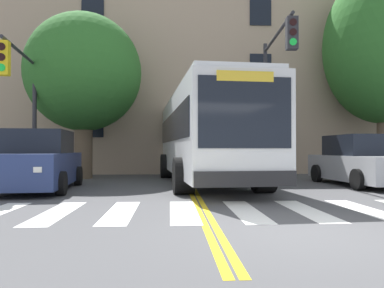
{
  "coord_description": "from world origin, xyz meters",
  "views": [
    {
      "loc": [
        -1.99,
        -5.58,
        1.26
      ],
      "look_at": [
        -1.28,
        7.48,
        1.44
      ],
      "focal_mm": 35.0,
      "sensor_mm": 36.0,
      "label": 1
    }
  ],
  "objects_px": {
    "car_silver_far_lane": "(361,162)",
    "traffic_light_far_corner": "(22,88)",
    "traffic_light_overhead": "(275,77)",
    "street_tree_curbside_large": "(383,45)",
    "street_tree_curbside_small": "(84,73)",
    "car_navy_near_lane": "(39,163)",
    "car_teal_behind_bus": "(189,152)",
    "city_bus": "(203,135)"
  },
  "relations": [
    {
      "from": "car_silver_far_lane",
      "to": "traffic_light_far_corner",
      "type": "relative_size",
      "value": 0.98
    },
    {
      "from": "traffic_light_overhead",
      "to": "street_tree_curbside_large",
      "type": "xyz_separation_m",
      "value": [
        5.88,
        2.95,
        2.08
      ]
    },
    {
      "from": "traffic_light_far_corner",
      "to": "street_tree_curbside_small",
      "type": "height_order",
      "value": "street_tree_curbside_small"
    },
    {
      "from": "traffic_light_overhead",
      "to": "street_tree_curbside_small",
      "type": "xyz_separation_m",
      "value": [
        -7.63,
        2.65,
        0.58
      ]
    },
    {
      "from": "car_navy_near_lane",
      "to": "traffic_light_far_corner",
      "type": "relative_size",
      "value": 0.97
    },
    {
      "from": "traffic_light_overhead",
      "to": "car_teal_behind_bus",
      "type": "bearing_deg",
      "value": 104.92
    },
    {
      "from": "traffic_light_far_corner",
      "to": "street_tree_curbside_large",
      "type": "relative_size",
      "value": 0.51
    },
    {
      "from": "car_navy_near_lane",
      "to": "car_teal_behind_bus",
      "type": "xyz_separation_m",
      "value": [
        5.2,
        12.12,
        0.2
      ]
    },
    {
      "from": "car_silver_far_lane",
      "to": "traffic_light_overhead",
      "type": "relative_size",
      "value": 0.85
    },
    {
      "from": "traffic_light_far_corner",
      "to": "street_tree_curbside_large",
      "type": "xyz_separation_m",
      "value": [
        14.78,
        3.67,
        2.71
      ]
    },
    {
      "from": "car_navy_near_lane",
      "to": "car_teal_behind_bus",
      "type": "distance_m",
      "value": 13.19
    },
    {
      "from": "traffic_light_far_corner",
      "to": "street_tree_curbside_large",
      "type": "distance_m",
      "value": 15.47
    },
    {
      "from": "car_navy_near_lane",
      "to": "street_tree_curbside_small",
      "type": "height_order",
      "value": "street_tree_curbside_small"
    },
    {
      "from": "traffic_light_overhead",
      "to": "street_tree_curbside_large",
      "type": "bearing_deg",
      "value": 26.64
    },
    {
      "from": "city_bus",
      "to": "car_teal_behind_bus",
      "type": "bearing_deg",
      "value": 90.39
    },
    {
      "from": "traffic_light_overhead",
      "to": "street_tree_curbside_small",
      "type": "distance_m",
      "value": 8.1
    },
    {
      "from": "city_bus",
      "to": "street_tree_curbside_large",
      "type": "height_order",
      "value": "street_tree_curbside_large"
    },
    {
      "from": "city_bus",
      "to": "car_silver_far_lane",
      "type": "bearing_deg",
      "value": -13.78
    },
    {
      "from": "car_navy_near_lane",
      "to": "street_tree_curbside_large",
      "type": "bearing_deg",
      "value": 19.51
    },
    {
      "from": "traffic_light_overhead",
      "to": "street_tree_curbside_large",
      "type": "relative_size",
      "value": 0.59
    },
    {
      "from": "traffic_light_far_corner",
      "to": "street_tree_curbside_small",
      "type": "relative_size",
      "value": 0.7
    },
    {
      "from": "car_silver_far_lane",
      "to": "car_teal_behind_bus",
      "type": "height_order",
      "value": "car_teal_behind_bus"
    },
    {
      "from": "city_bus",
      "to": "car_navy_near_lane",
      "type": "relative_size",
      "value": 2.4
    },
    {
      "from": "city_bus",
      "to": "traffic_light_far_corner",
      "type": "relative_size",
      "value": 2.33
    },
    {
      "from": "traffic_light_overhead",
      "to": "street_tree_curbside_large",
      "type": "height_order",
      "value": "street_tree_curbside_large"
    },
    {
      "from": "traffic_light_far_corner",
      "to": "city_bus",
      "type": "bearing_deg",
      "value": 9.61
    },
    {
      "from": "car_teal_behind_bus",
      "to": "city_bus",
      "type": "bearing_deg",
      "value": -89.61
    },
    {
      "from": "traffic_light_far_corner",
      "to": "car_teal_behind_bus",
      "type": "bearing_deg",
      "value": 60.4
    },
    {
      "from": "car_silver_far_lane",
      "to": "street_tree_curbside_large",
      "type": "relative_size",
      "value": 0.5
    },
    {
      "from": "street_tree_curbside_small",
      "to": "car_silver_far_lane",
      "type": "bearing_deg",
      "value": -19.28
    },
    {
      "from": "city_bus",
      "to": "car_silver_far_lane",
      "type": "height_order",
      "value": "city_bus"
    },
    {
      "from": "car_navy_near_lane",
      "to": "car_silver_far_lane",
      "type": "xyz_separation_m",
      "value": [
        10.69,
        0.95,
        -0.04
      ]
    },
    {
      "from": "car_silver_far_lane",
      "to": "street_tree_curbside_large",
      "type": "xyz_separation_m",
      "value": [
        3.1,
        3.94,
        5.24
      ]
    },
    {
      "from": "car_silver_far_lane",
      "to": "street_tree_curbside_small",
      "type": "height_order",
      "value": "street_tree_curbside_small"
    },
    {
      "from": "city_bus",
      "to": "traffic_light_far_corner",
      "type": "height_order",
      "value": "traffic_light_far_corner"
    },
    {
      "from": "traffic_light_far_corner",
      "to": "street_tree_curbside_large",
      "type": "bearing_deg",
      "value": 13.93
    },
    {
      "from": "car_silver_far_lane",
      "to": "street_tree_curbside_large",
      "type": "distance_m",
      "value": 7.25
    },
    {
      "from": "car_navy_near_lane",
      "to": "street_tree_curbside_small",
      "type": "bearing_deg",
      "value": 86.52
    },
    {
      "from": "car_teal_behind_bus",
      "to": "street_tree_curbside_small",
      "type": "height_order",
      "value": "street_tree_curbside_small"
    },
    {
      "from": "car_silver_far_lane",
      "to": "street_tree_curbside_large",
      "type": "height_order",
      "value": "street_tree_curbside_large"
    },
    {
      "from": "traffic_light_overhead",
      "to": "street_tree_curbside_small",
      "type": "relative_size",
      "value": 0.8
    },
    {
      "from": "street_tree_curbside_small",
      "to": "traffic_light_overhead",
      "type": "bearing_deg",
      "value": -19.17
    }
  ]
}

